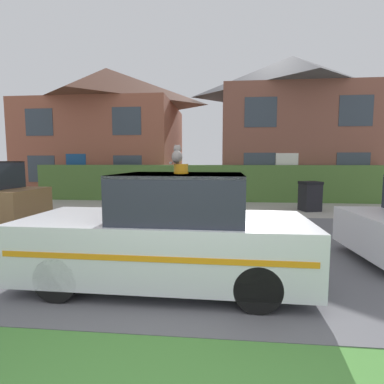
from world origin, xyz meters
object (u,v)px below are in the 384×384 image
cat (177,156)px  house_left (108,129)px  house_right (291,125)px  police_car (169,234)px  wheelie_bin (310,196)px

cat → house_left: bearing=19.2°
house_right → police_car: bearing=-109.1°
police_car → house_right: 13.83m
cat → police_car: bearing=69.7°
house_left → police_car: bearing=-65.7°
police_car → wheelie_bin: police_car is taller
house_left → house_right: size_ratio=1.09×
police_car → cat: bearing=166.2°
police_car → house_left: size_ratio=0.47×
house_left → house_right: 10.35m
cat → wheelie_bin: (3.72, 6.77, -1.29)m
wheelie_bin → cat: bearing=-134.7°
house_right → wheelie_bin: bearing=-95.4°
police_car → house_right: (4.41, 12.76, 2.99)m
police_car → cat: (0.12, -0.03, 1.10)m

